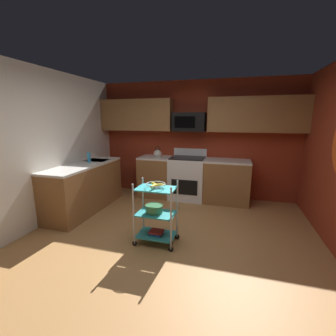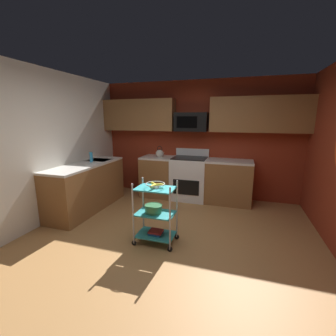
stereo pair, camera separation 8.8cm
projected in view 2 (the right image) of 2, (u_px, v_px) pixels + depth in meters
The scene contains 13 objects.
floor at pixel (164, 248), 3.25m from camera, with size 4.40×4.80×0.04m, color #A87542.
wall_back at pixel (198, 140), 5.23m from camera, with size 4.52×0.06×2.60m, color maroon.
wall_left at pixel (30, 149), 3.63m from camera, with size 0.06×4.80×2.60m, color silver.
counter_run at pixel (151, 182), 4.86m from camera, with size 3.41×2.42×0.92m.
oven_range at pixel (189, 178), 5.14m from camera, with size 0.76×0.65×1.10m.
upper_cabinets at pixel (198, 115), 4.93m from camera, with size 4.40×0.33×0.70m.
microwave at pixel (191, 122), 4.98m from camera, with size 0.70×0.39×0.40m.
rolling_cart at pixel (156, 213), 3.29m from camera, with size 0.61×0.37×0.91m.
fruit_bowl at pixel (155, 185), 3.20m from camera, with size 0.27×0.27×0.07m.
mixing_bowl_large at pixel (153, 209), 3.28m from camera, with size 0.25×0.25×0.11m.
book_stack at pixel (156, 232), 3.35m from camera, with size 0.20×0.19×0.05m.
kettle at pixel (160, 153), 5.23m from camera, with size 0.21×0.18×0.26m.
dish_soap_bottle at pixel (91, 157), 4.59m from camera, with size 0.06×0.06×0.20m, color #2D8CBF.
Camera 2 is at (0.94, -2.78, 1.78)m, focal length 24.61 mm.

